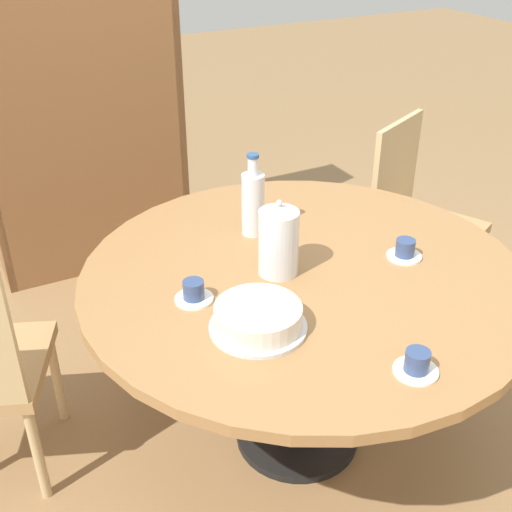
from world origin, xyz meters
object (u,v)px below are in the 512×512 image
chair_a (417,217)px  cup_b (417,364)px  coffee_pot (278,240)px  cup_c (194,293)px  cup_a (405,250)px  cake_main (258,318)px  bookshelf (78,105)px  water_bottle (253,202)px

chair_a → cup_b: (-0.93, -1.05, 0.28)m
coffee_pot → cup_c: (-0.29, -0.02, -0.09)m
cup_a → cup_b: size_ratio=1.00×
cake_main → cup_a: bearing=11.4°
bookshelf → cake_main: bearing=90.5°
coffee_pot → cake_main: (-0.19, -0.23, -0.08)m
chair_a → cup_b: size_ratio=7.83×
coffee_pot → water_bottle: water_bottle is taller
chair_a → cup_b: chair_a is taller
water_bottle → cake_main: size_ratio=1.08×
cup_a → cup_b: 0.57m
chair_a → water_bottle: (-0.95, -0.21, 0.37)m
bookshelf → cup_c: size_ratio=15.45×
bookshelf → cup_b: 2.16m
bookshelf → cup_a: bearing=110.1°
chair_a → cup_b: 1.43m
chair_a → coffee_pot: coffee_pot is taller
cup_a → bookshelf: bearing=110.1°
cup_c → cup_b: bearing=-56.7°
cup_b → cup_c: (-0.36, 0.55, 0.00)m
cake_main → coffee_pot: bearing=50.3°
cup_b → cup_c: 0.66m
chair_a → bookshelf: (-1.21, 1.09, 0.39)m
bookshelf → cake_main: 1.81m
chair_a → cup_c: chair_a is taller
coffee_pot → bookshelf: bearing=97.5°
water_bottle → cup_b: size_ratio=2.55×
cake_main → cup_b: 0.43m
chair_a → coffee_pot: size_ratio=3.59×
chair_a → water_bottle: 1.04m
cup_b → bookshelf: bearing=97.4°
bookshelf → cup_a: bookshelf is taller
chair_a → water_bottle: size_ratio=3.07×
cup_c → coffee_pot: bearing=4.4°
chair_a → bookshelf: 1.67m
cake_main → bookshelf: bearing=90.5°
bookshelf → water_bottle: size_ratio=6.05×
coffee_pot → cake_main: 0.31m
water_bottle → cup_c: 0.46m
water_bottle → chair_a: bearing=12.8°
coffee_pot → cup_a: coffee_pot is taller
coffee_pot → cake_main: bearing=-129.7°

